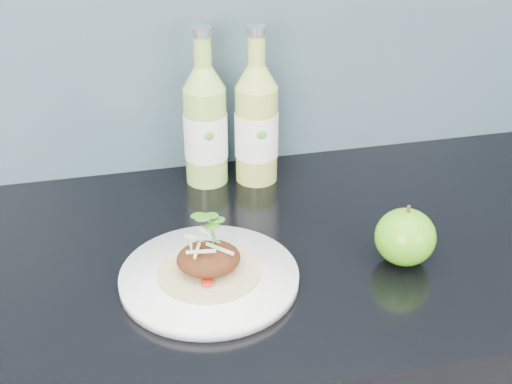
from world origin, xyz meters
TOP-DOWN VIEW (x-y plane):
  - dinner_plate at (-0.11, 1.62)m, footprint 0.25×0.25m
  - pork_taco at (-0.11, 1.62)m, footprint 0.14×0.14m
  - green_apple at (0.17, 1.61)m, footprint 0.11×0.11m
  - cider_bottle_left at (-0.06, 1.92)m, footprint 0.08×0.08m
  - cider_bottle_right at (0.02, 1.90)m, footprint 0.09×0.09m

SIDE VIEW (x-z plane):
  - dinner_plate at x=-0.11m, z-range 0.90..0.92m
  - green_apple at x=0.17m, z-range 0.90..0.99m
  - pork_taco at x=-0.11m, z-range 0.90..0.99m
  - cider_bottle_left at x=-0.06m, z-range 0.87..1.14m
  - cider_bottle_right at x=0.02m, z-range 0.87..1.14m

